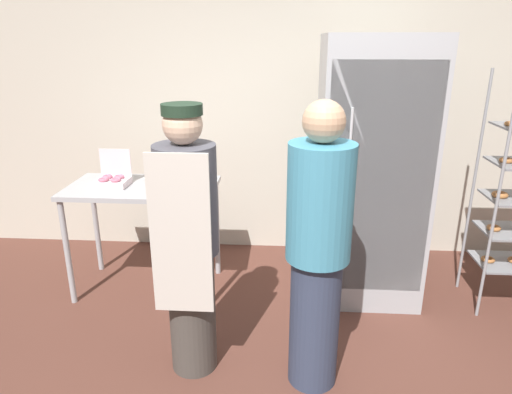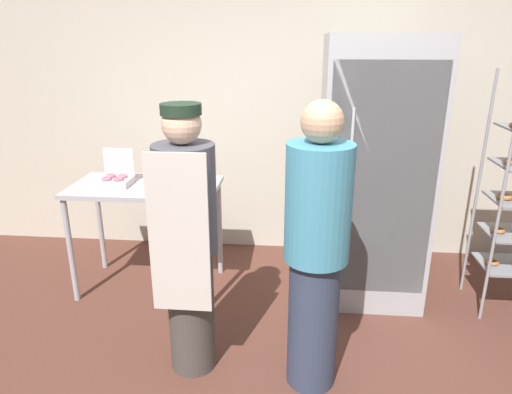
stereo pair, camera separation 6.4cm
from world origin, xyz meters
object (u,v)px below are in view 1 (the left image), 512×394
at_px(person_baker, 189,242).
at_px(refrigerator, 370,173).
at_px(blender_pitcher, 164,171).
at_px(donut_box, 112,180).
at_px(person_customer, 318,251).

bearing_deg(person_baker, refrigerator, 40.43).
height_order(blender_pitcher, person_baker, person_baker).
bearing_deg(refrigerator, person_baker, -139.57).
bearing_deg(blender_pitcher, refrigerator, 2.93).
bearing_deg(refrigerator, donut_box, -177.41).
bearing_deg(blender_pitcher, person_baker, -67.98).
xyz_separation_m(blender_pitcher, person_baker, (0.37, -0.93, -0.15)).
distance_m(refrigerator, person_customer, 1.17).
bearing_deg(person_customer, person_baker, 174.72).
relative_size(donut_box, blender_pitcher, 0.97).
xyz_separation_m(refrigerator, donut_box, (-1.96, -0.09, -0.07)).
xyz_separation_m(donut_box, person_baker, (0.78, -0.92, -0.08)).
distance_m(refrigerator, person_baker, 1.56).
height_order(donut_box, person_customer, person_customer).
distance_m(blender_pitcher, person_baker, 1.01).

